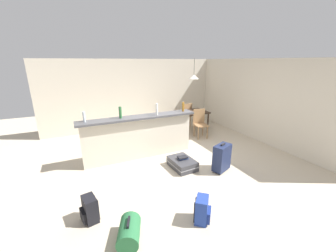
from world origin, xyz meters
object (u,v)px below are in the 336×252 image
Objects in this scene: suitcase_upright_navy at (222,157)px; duffel_bag_green at (129,232)px; suitcase_flat_charcoal at (182,163)px; book_stack at (183,157)px; dining_chair_near_partition at (200,122)px; bottle_amber at (183,107)px; backpack_black at (90,210)px; bottle_green at (120,112)px; bottle_clear at (84,117)px; dining_table at (191,114)px; backpack_blue at (202,210)px; bottle_white at (157,109)px; dining_chair_far_side at (186,114)px; pendant_lamp at (194,77)px.

duffel_bag_green is (-2.43, -1.02, -0.18)m from suitcase_upright_navy.
book_stack reaches higher than suitcase_flat_charcoal.
dining_chair_near_partition reaches higher than suitcase_flat_charcoal.
duffel_bag_green is at bearing -135.90° from dining_chair_near_partition.
backpack_black is at bearing -145.44° from bottle_amber.
dining_chair_near_partition is at bearing 12.99° from bottle_green.
book_stack is at bearing 42.10° from duffel_bag_green.
dining_chair_near_partition is at bearing 9.70° from bottle_clear.
bottle_amber reaches higher than dining_chair_near_partition.
dining_table is 2.62× the size of backpack_blue.
suitcase_flat_charcoal is at bearing 71.49° from backpack_blue.
bottle_white is 0.32× the size of dining_chair_far_side.
dining_chair_near_partition is at bearing 33.95° from backpack_black.
book_stack is at bearing 71.05° from backpack_blue.
duffel_bag_green is (0.29, -2.52, -1.08)m from bottle_clear.
pendant_lamp is at bearing 53.83° from book_stack.
pendant_lamp is 4.72m from backpack_blue.
dining_chair_far_side is 3.32m from suitcase_upright_navy.
book_stack is (-1.52, -1.58, -0.26)m from dining_chair_near_partition.
pendant_lamp is (0.07, 0.02, 1.28)m from dining_table.
backpack_black is at bearing -117.64° from bottle_green.
dining_chair_near_partition is 1.39× the size of suitcase_upright_navy.
pendant_lamp is 3.17m from book_stack.
dining_table is at bearing 90.12° from dining_chair_near_partition.
bottle_amber is at bearing -131.25° from pendant_lamp.
backpack_black is 1.00× the size of backpack_blue.
pendant_lamp reaches higher than suitcase_flat_charcoal.
duffel_bag_green is at bearing -83.38° from bottle_clear.
duffel_bag_green is at bearing -128.15° from dining_chair_far_side.
bottle_white is 0.70× the size of backpack_black.
bottle_green is 1.12× the size of book_stack.
backpack_blue is at bearing -61.57° from bottle_clear.
suitcase_flat_charcoal is 0.93m from suitcase_upright_navy.
duffel_bag_green is (-3.29, -3.71, -1.77)m from pendant_lamp.
backpack_black is at bearing -136.53° from dining_chair_far_side.
bottle_green is 0.51× the size of duffel_bag_green.
backpack_blue is at bearing -5.76° from duffel_bag_green.
bottle_white is at bearing -5.89° from bottle_green.
bottle_amber is at bearing 60.98° from suitcase_flat_charcoal.
dining_chair_far_side is 1.35× the size of pendant_lamp.
dining_chair_far_side is 2.21× the size of backpack_black.
bottle_green is 2.59m from suitcase_upright_navy.
backpack_black is (-3.77, -3.58, -0.31)m from dining_chair_far_side.
dining_chair_near_partition is 2.21× the size of backpack_black.
pendant_lamp is at bearing -92.95° from dining_chair_far_side.
dining_table is 2.80m from suitcase_upright_navy.
bottle_green is 0.67× the size of backpack_blue.
bottle_amber is at bearing 67.41° from backpack_blue.
duffel_bag_green is at bearing -54.72° from backpack_black.
bottle_amber is 0.60× the size of backpack_black.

